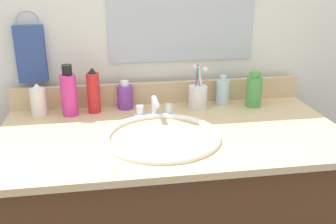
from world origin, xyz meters
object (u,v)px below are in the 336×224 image
Objects in this scene: bottle_spray_red at (93,92)px; bottle_lotion_white at (38,101)px; faucet at (155,110)px; cup_white_ceramic at (198,96)px; hand_towel at (31,54)px; bottle_soap_pink at (69,93)px; bottle_gel_clear at (223,92)px; bottle_cream_purple at (125,96)px; bottle_toner_green at (254,90)px.

bottle_lotion_white is at bearing -179.59° from bottle_spray_red.
cup_white_ceramic is (0.19, 0.08, 0.02)m from faucet.
hand_towel is 1.11× the size of bottle_soap_pink.
hand_towel is at bearing 158.03° from faucet.
bottle_lotion_white reaches higher than bottle_gel_clear.
bottle_cream_purple is 0.90× the size of bottle_lotion_white.
bottle_toner_green is 1.16× the size of bottle_lotion_white.
bottle_spray_red and cup_white_ceramic have the same top height.
hand_towel reaches higher than bottle_toner_green.
bottle_soap_pink reaches higher than bottle_toner_green.
hand_towel is at bearing 103.84° from bottle_lotion_white.
bottle_cream_purple is 0.78× the size of bottle_toner_green.
bottle_soap_pink is at bearing -168.45° from bottle_cream_purple.
faucet is at bearing -22.69° from bottle_spray_red.
hand_towel is at bearing 142.79° from bottle_soap_pink.
faucet is 1.40× the size of bottle_cream_purple.
bottle_cream_purple is 0.64× the size of bottle_spray_red.
bottle_toner_green is at bearing -6.30° from bottle_cream_purple.
bottle_soap_pink is at bearing -169.42° from bottle_spray_red.
cup_white_ceramic is (-0.23, 0.01, -0.02)m from bottle_toner_green.
bottle_lotion_white is at bearing 178.04° from bottle_toner_green.
bottle_gel_clear is at bearing -1.97° from bottle_cream_purple.
bottle_spray_red reaches higher than faucet.
bottle_lotion_white is at bearing 178.33° from cup_white_ceramic.
bottle_soap_pink is at bearing -177.22° from bottle_gel_clear.
bottle_spray_red is 1.22× the size of bottle_toner_green.
bottle_cream_purple is at bearing 173.70° from bottle_toner_green.
bottle_cream_purple reaches higher than faucet.
faucet is 1.26× the size of bottle_lotion_white.
hand_towel is 0.67m from cup_white_ceramic.
bottle_soap_pink is 0.22m from bottle_cream_purple.
bottle_spray_red is 1.41× the size of bottle_lotion_white.
hand_towel is 1.80× the size of bottle_gel_clear.
hand_towel reaches higher than bottle_gel_clear.
hand_towel is at bearing 169.85° from bottle_cream_purple.
faucet is 0.20m from cup_white_ceramic.
cup_white_ceramic is (0.64, -0.11, -0.17)m from hand_towel.
bottle_gel_clear is 0.68× the size of cup_white_ceramic.
cup_white_ceramic is at bearing -1.67° from bottle_lotion_white.
bottle_cream_purple is at bearing 130.52° from faucet.
hand_towel is 1.74× the size of bottle_lotion_white.
bottle_gel_clear is at bearing -5.85° from hand_towel.
cup_white_ceramic is (0.62, -0.02, -0.01)m from bottle_lotion_white.
bottle_soap_pink reaches higher than faucet.
bottle_toner_green is (0.41, 0.06, 0.04)m from faucet.
bottle_cream_purple is at bearing 4.85° from bottle_lotion_white.
faucet is at bearing -160.08° from bottle_gel_clear.
hand_towel is 0.89m from bottle_toner_green.
bottle_spray_red reaches higher than bottle_lotion_white.
hand_towel is 1.23× the size of cup_white_ceramic.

